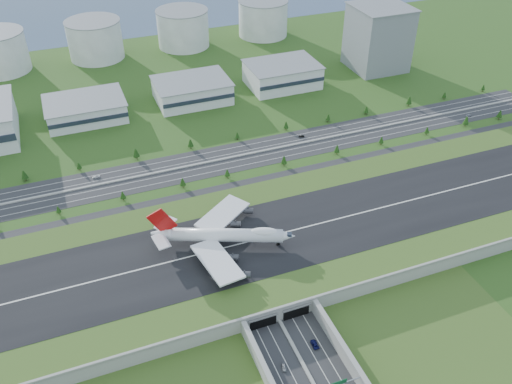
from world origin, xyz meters
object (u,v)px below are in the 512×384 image
object	(u,v)px
car_2	(315,344)
car_7	(96,177)
car_5	(301,136)
car_6	(469,116)
office_tower	(378,38)
car_0	(284,367)
boeing_747	(223,235)

from	to	relation	value
car_2	car_7	size ratio (longest dim) A/B	1.14
car_5	car_6	xyz separation A→B (m)	(135.33, -18.28, 0.02)
car_6	car_7	world-z (taller)	car_7
office_tower	car_6	xyz separation A→B (m)	(18.36, -110.08, -26.69)
car_2	car_6	distance (m)	259.44
car_5	car_6	size ratio (longest dim) A/B	0.82
office_tower	car_0	distance (m)	342.18
boeing_747	car_7	world-z (taller)	boeing_747
boeing_747	car_0	xyz separation A→B (m)	(1.70, -77.93, -13.90)
car_0	car_5	distance (m)	200.34
car_5	car_6	bearing A→B (deg)	102.30
car_7	office_tower	bearing A→B (deg)	114.07
office_tower	car_6	bearing A→B (deg)	-80.53
car_2	car_6	xyz separation A→B (m)	(208.99, 153.72, -0.10)
car_0	office_tower	bearing A→B (deg)	67.51
car_5	car_7	world-z (taller)	car_7
car_2	boeing_747	bearing A→B (deg)	-70.75
boeing_747	car_5	size ratio (longest dim) A/B	17.96
car_2	car_6	bearing A→B (deg)	-139.68
car_5	car_7	xyz separation A→B (m)	(-147.97, 0.74, 0.05)
car_0	car_5	xyz separation A→B (m)	(91.53, 178.21, -0.09)
car_0	car_5	bearing A→B (deg)	78.00
office_tower	car_5	bearing A→B (deg)	-141.87
office_tower	car_2	xyz separation A→B (m)	(-190.63, -263.80, -26.59)
boeing_747	car_2	distance (m)	75.62
car_0	car_5	world-z (taller)	car_0
boeing_747	car_5	distance (m)	137.64
car_2	car_5	xyz separation A→B (m)	(73.66, 172.00, -0.12)
car_0	car_7	xyz separation A→B (m)	(-56.44, 178.94, -0.04)
office_tower	car_6	world-z (taller)	office_tower
car_0	car_6	distance (m)	277.57
car_0	car_5	size ratio (longest dim) A/B	1.10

